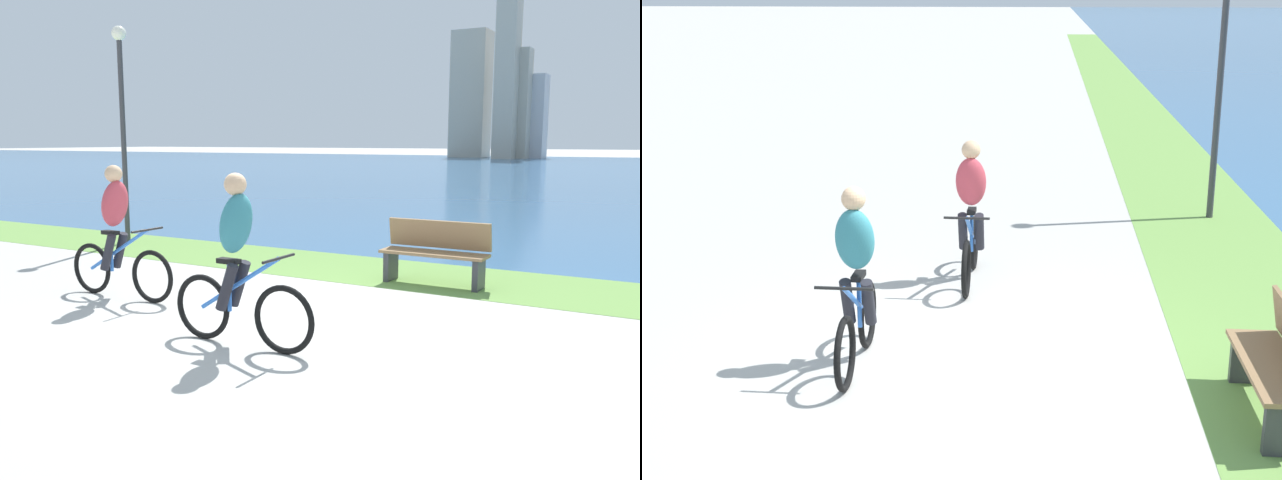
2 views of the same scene
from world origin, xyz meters
TOP-DOWN VIEW (x-y plane):
  - ground_plane at (0.00, 0.00)m, footprint 300.00×300.00m
  - grass_strip_bayside at (0.00, 3.04)m, footprint 120.00×2.12m
  - bay_water_surface at (0.00, 41.94)m, footprint 300.00×75.67m
  - cyclist_lead at (0.25, -1.04)m, footprint 1.66×0.52m
  - cyclist_trailing at (-2.32, -0.20)m, footprint 1.76×0.52m
  - bench_near_path at (0.94, 2.60)m, footprint 1.50×0.47m
  - lamppost_tall at (-5.74, 3.20)m, footprint 0.28×0.28m

SIDE VIEW (x-z plane):
  - ground_plane at x=0.00m, z-range 0.00..0.00m
  - bay_water_surface at x=0.00m, z-range 0.00..0.00m
  - grass_strip_bayside at x=0.00m, z-range 0.00..0.01m
  - bench_near_path at x=0.94m, z-range 0.00..0.90m
  - cyclist_trailing at x=-2.32m, z-range -0.01..1.70m
  - cyclist_lead at x=0.25m, z-range -0.01..1.70m
  - lamppost_tall at x=-5.74m, z-range 0.62..4.81m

